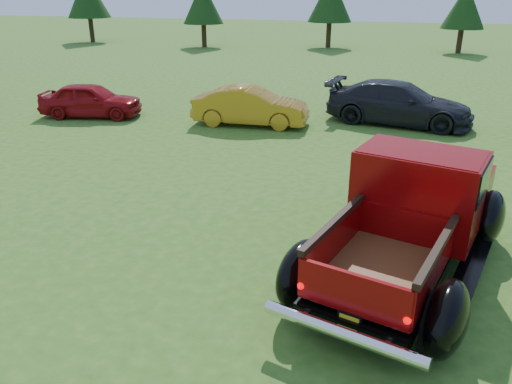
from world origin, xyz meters
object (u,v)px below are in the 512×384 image
tree_mid_right (465,7)px  show_car_red (91,100)px  pickup_truck (415,211)px  show_car_grey (399,103)px  show_car_yellow (251,106)px  tree_west (203,3)px

tree_mid_right → show_car_red: 26.53m
pickup_truck → show_car_grey: pickup_truck is taller
show_car_red → show_car_grey: size_ratio=0.73×
show_car_red → show_car_grey: bearing=-90.5°
tree_mid_right → pickup_truck: 29.98m
show_car_yellow → show_car_grey: bearing=-75.9°
tree_west → show_car_yellow: size_ratio=1.22×
tree_mid_right → pickup_truck: (-3.85, -29.67, -2.04)m
pickup_truck → show_car_grey: 9.33m
show_car_red → show_car_yellow: show_car_yellow is taller
tree_mid_right → show_car_grey: 20.86m
tree_west → pickup_truck: bearing=-63.7°
tree_mid_right → show_car_red: (-14.50, -22.09, -2.38)m
pickup_truck → show_car_red: (-10.65, 7.57, -0.34)m
tree_mid_right → show_car_grey: tree_mid_right is taller
tree_west → tree_mid_right: bearing=3.2°
tree_west → show_car_red: (3.50, -21.09, -2.52)m
pickup_truck → tree_west: bearing=133.2°
tree_west → pickup_truck: tree_west is taller
tree_mid_right → show_car_yellow: (-8.77, -21.75, -2.35)m
tree_mid_right → show_car_red: bearing=-123.3°
tree_mid_right → show_car_red: tree_mid_right is taller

